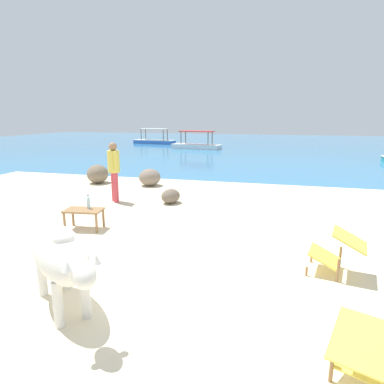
# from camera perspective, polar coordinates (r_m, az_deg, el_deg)

# --- Properties ---
(sand_beach) EXTENTS (18.00, 14.00, 0.04)m
(sand_beach) POSITION_cam_1_polar(r_m,az_deg,el_deg) (5.32, -6.23, -12.81)
(sand_beach) COLOR beige
(sand_beach) RESTS_ON ground
(water_surface) EXTENTS (60.00, 36.00, 0.03)m
(water_surface) POSITION_cam_1_polar(r_m,az_deg,el_deg) (26.62, 11.06, 7.70)
(water_surface) COLOR teal
(water_surface) RESTS_ON ground
(cow) EXTENTS (1.68, 1.49, 1.05)m
(cow) POSITION_cam_1_polar(r_m,az_deg,el_deg) (4.24, -21.82, -10.01)
(cow) COLOR silver
(cow) RESTS_ON sand_beach
(low_bench_table) EXTENTS (0.81, 0.53, 0.42)m
(low_bench_table) POSITION_cam_1_polar(r_m,az_deg,el_deg) (7.14, -18.24, -3.41)
(low_bench_table) COLOR olive
(low_bench_table) RESTS_ON sand_beach
(bottle) EXTENTS (0.07, 0.07, 0.30)m
(bottle) POSITION_cam_1_polar(r_m,az_deg,el_deg) (7.12, -17.49, -1.82)
(bottle) COLOR #A3C6D1
(bottle) RESTS_ON low_bench_table
(deck_chair_near) EXTENTS (0.86, 0.68, 0.68)m
(deck_chair_near) POSITION_cam_1_polar(r_m,az_deg,el_deg) (5.33, 23.77, -9.08)
(deck_chair_near) COLOR olive
(deck_chair_near) RESTS_ON sand_beach
(deck_chair_far) EXTENTS (0.78, 0.91, 0.68)m
(deck_chair_far) POSITION_cam_1_polar(r_m,az_deg,el_deg) (3.35, 28.33, -23.31)
(deck_chair_far) COLOR olive
(deck_chair_far) RESTS_ON sand_beach
(person_standing) EXTENTS (0.38, 0.40, 1.62)m
(person_standing) POSITION_cam_1_polar(r_m,az_deg,el_deg) (9.10, -13.38, 4.16)
(person_standing) COLOR #CC3D47
(person_standing) RESTS_ON sand_beach
(shore_rock_large) EXTENTS (0.94, 1.00, 0.65)m
(shore_rock_large) POSITION_cam_1_polar(r_m,az_deg,el_deg) (11.98, -16.03, 3.03)
(shore_rock_large) COLOR #756651
(shore_rock_large) RESTS_ON sand_beach
(shore_rock_medium) EXTENTS (0.59, 0.68, 0.39)m
(shore_rock_medium) POSITION_cam_1_polar(r_m,az_deg,el_deg) (8.86, -3.72, -0.72)
(shore_rock_medium) COLOR #6B5B4C
(shore_rock_medium) RESTS_ON sand_beach
(shore_rock_small) EXTENTS (0.73, 0.72, 0.57)m
(shore_rock_small) POSITION_cam_1_polar(r_m,az_deg,el_deg) (11.17, -7.33, 2.54)
(shore_rock_small) COLOR gray
(shore_rock_small) RESTS_ON sand_beach
(boat_blue) EXTENTS (3.79, 1.63, 1.29)m
(boat_blue) POSITION_cam_1_polar(r_m,az_deg,el_deg) (29.19, -6.54, 8.87)
(boat_blue) COLOR #3866B7
(boat_blue) RESTS_ON water_surface
(boat_white) EXTENTS (3.82, 1.81, 1.29)m
(boat_white) POSITION_cam_1_polar(r_m,az_deg,el_deg) (24.43, 0.78, 8.17)
(boat_white) COLOR white
(boat_white) RESTS_ON water_surface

